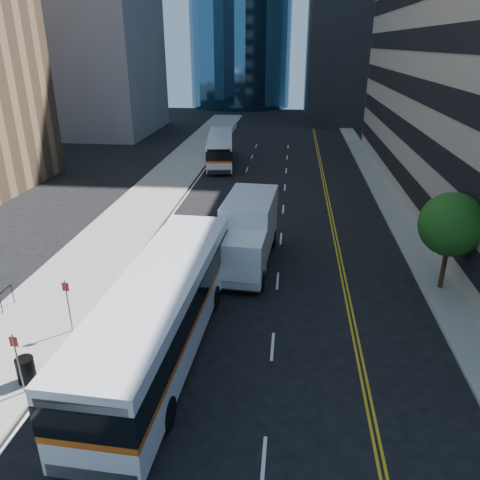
# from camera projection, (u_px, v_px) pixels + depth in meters

# --- Properties ---
(ground) EXTENTS (160.00, 160.00, 0.00)m
(ground) POSITION_uv_depth(u_px,v_px,m) (257.00, 376.00, 18.16)
(ground) COLOR black
(ground) RESTS_ON ground
(sidewalk_west) EXTENTS (5.00, 90.00, 0.15)m
(sidewalk_west) POSITION_uv_depth(u_px,v_px,m) (162.00, 186.00, 42.09)
(sidewalk_west) COLOR gray
(sidewalk_west) RESTS_ON ground
(sidewalk_east) EXTENTS (2.00, 90.00, 0.15)m
(sidewalk_east) POSITION_uv_depth(u_px,v_px,m) (384.00, 193.00, 40.12)
(sidewalk_east) COLOR gray
(sidewalk_east) RESTS_ON ground
(street_tree) EXTENTS (3.20, 3.20, 5.10)m
(street_tree) POSITION_uv_depth(u_px,v_px,m) (452.00, 225.00, 23.16)
(street_tree) COLOR #332114
(street_tree) RESTS_ON sidewalk_east
(bus_front) EXTENTS (3.58, 13.86, 3.55)m
(bus_front) POSITION_uv_depth(u_px,v_px,m) (162.00, 310.00, 18.96)
(bus_front) COLOR silver
(bus_front) RESTS_ON ground
(bus_rear) EXTENTS (3.95, 11.73, 2.97)m
(bus_rear) POSITION_uv_depth(u_px,v_px,m) (220.00, 148.00, 49.71)
(bus_rear) COLOR silver
(bus_rear) RESTS_ON ground
(box_truck) EXTENTS (3.20, 8.01, 3.76)m
(box_truck) POSITION_uv_depth(u_px,v_px,m) (247.00, 232.00, 26.74)
(box_truck) COLOR silver
(box_truck) RESTS_ON ground
(trash_can) EXTENTS (0.87, 0.87, 1.01)m
(trash_can) POSITION_uv_depth(u_px,v_px,m) (26.00, 370.00, 17.50)
(trash_can) COLOR black
(trash_can) RESTS_ON sidewalk_west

